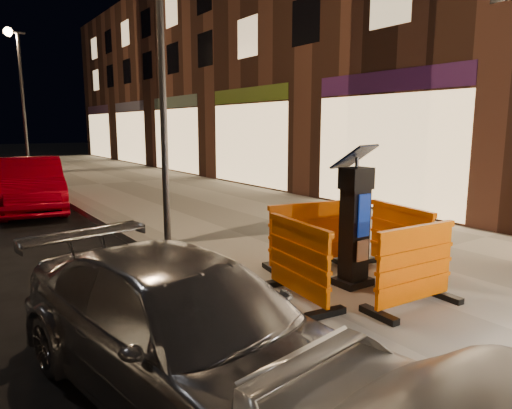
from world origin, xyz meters
TOP-DOWN VIEW (x-y plane):
  - ground_plane at (0.00, 0.00)m, footprint 120.00×120.00m
  - sidewalk at (3.00, 0.00)m, footprint 6.00×60.00m
  - kerb at (0.00, 0.00)m, footprint 0.30×60.00m
  - parking_kiosk at (1.40, -0.41)m, footprint 0.63×0.63m
  - barrier_front at (1.40, -1.36)m, footprint 1.29×0.59m
  - barrier_back at (1.40, 0.54)m, footprint 1.33×0.75m
  - barrier_kerbside at (0.45, -0.41)m, footprint 0.65×1.31m
  - barrier_bldgside at (2.35, -0.41)m, footprint 0.73×1.33m
  - car_silver at (-1.44, -1.21)m, footprint 2.30×4.23m
  - car_red at (-1.06, 8.72)m, footprint 2.08×4.49m
  - street_lamp_mid at (0.25, 3.00)m, footprint 0.12×0.12m
  - street_lamp_far at (0.25, 18.00)m, footprint 0.12×0.12m

SIDE VIEW (x-z plane):
  - ground_plane at x=0.00m, z-range 0.00..0.00m
  - car_silver at x=-1.44m, z-range -0.58..0.58m
  - car_red at x=-1.06m, z-range -0.71..0.71m
  - sidewalk at x=3.00m, z-range 0.00..0.15m
  - kerb at x=0.00m, z-range 0.00..0.15m
  - barrier_front at x=1.40m, z-range 0.15..1.13m
  - barrier_back at x=1.40m, z-range 0.15..1.13m
  - barrier_kerbside at x=0.45m, z-range 0.15..1.13m
  - barrier_bldgside at x=2.35m, z-range 0.15..1.13m
  - parking_kiosk at x=1.40m, z-range 0.15..1.91m
  - street_lamp_mid at x=0.25m, z-range 0.15..6.15m
  - street_lamp_far at x=0.25m, z-range 0.15..6.15m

